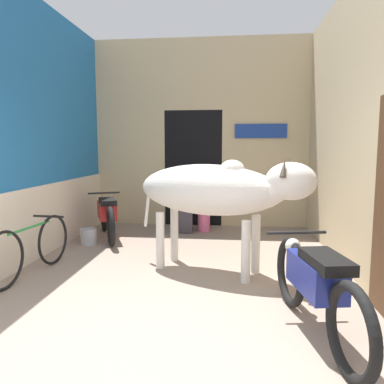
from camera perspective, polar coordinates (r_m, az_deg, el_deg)
ground_plane at (r=3.07m, az=-7.76°, el=-24.68°), size 30.00×30.00×0.00m
wall_left_shopfront at (r=5.78m, az=-23.78°, el=8.27°), size 0.25×4.99×3.72m
wall_back_with_doorway at (r=7.82m, az=1.02°, el=6.74°), size 4.25×0.93×3.72m
wall_right_with_door at (r=5.22m, az=23.90°, el=8.88°), size 0.22×4.99×3.72m
cow at (r=4.70m, az=3.75°, el=0.24°), size 2.34×1.32×1.50m
motorcycle_near at (r=3.41m, az=18.28°, el=-13.16°), size 0.59×1.91×0.80m
motorcycle_far at (r=6.75m, az=-12.84°, el=-3.27°), size 0.88×1.70×0.76m
bicycle at (r=5.11m, az=-23.30°, el=-7.87°), size 0.44×1.65×0.69m
shopkeeper_seated at (r=7.03m, az=-0.96°, el=-1.21°), size 0.39×0.33×1.16m
plastic_stool at (r=7.14m, az=1.81°, el=-4.20°), size 0.34×0.34×0.42m
bucket at (r=6.44m, az=-15.48°, el=-6.56°), size 0.26×0.26×0.26m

